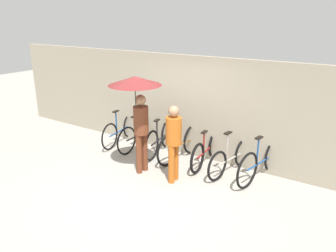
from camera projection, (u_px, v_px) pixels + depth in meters
name	position (u px, v px, depth m)	size (l,w,h in m)	color
ground_plane	(142.00, 185.00, 6.67)	(30.00, 30.00, 0.00)	#9E998E
back_wall	(190.00, 107.00, 7.83)	(11.83, 0.12, 2.43)	gray
parked_bicycle_0	(121.00, 130.00, 8.79)	(0.44, 1.70, 1.07)	black
parked_bicycle_1	(140.00, 134.00, 8.47)	(0.44, 1.74, 1.00)	black
parked_bicycle_2	(160.00, 138.00, 8.14)	(0.48, 1.68, 0.97)	black
parked_bicycle_3	(181.00, 144.00, 7.77)	(0.44, 1.71, 1.09)	black
parked_bicycle_4	(207.00, 150.00, 7.51)	(0.44, 1.70, 1.07)	black
parked_bicycle_5	(231.00, 158.00, 7.11)	(0.48, 1.65, 1.04)	black
parked_bicycle_6	(261.00, 161.00, 6.83)	(0.52, 1.83, 1.01)	black
pedestrian_leading	(137.00, 97.00, 6.66)	(1.08, 1.08, 2.14)	brown
pedestrian_center	(174.00, 138.00, 6.56)	(0.32, 0.32, 1.62)	#B25619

